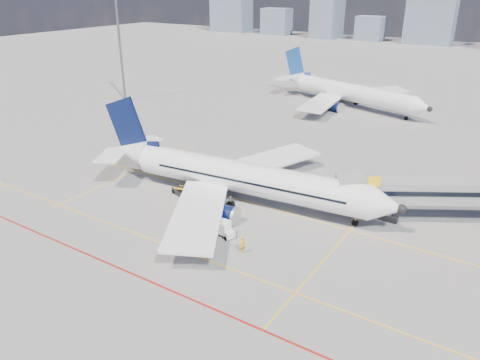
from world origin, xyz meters
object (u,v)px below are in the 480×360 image
object	(u,v)px
second_aircraft	(347,92)
baggage_tug	(226,231)
belt_loader	(184,193)
ramp_worker	(243,245)
cargo_dolly	(218,226)
main_aircraft	(235,176)

from	to	relation	value
second_aircraft	baggage_tug	size ratio (longest dim) A/B	16.70
second_aircraft	belt_loader	xyz separation A→B (m)	(-0.09, -58.61, -2.60)
second_aircraft	ramp_worker	distance (m)	67.64
ramp_worker	cargo_dolly	bearing A→B (deg)	84.15
baggage_tug	second_aircraft	bearing A→B (deg)	122.32
second_aircraft	cargo_dolly	size ratio (longest dim) A/B	12.08
baggage_tug	belt_loader	bearing A→B (deg)	175.04
baggage_tug	belt_loader	size ratio (longest dim) A/B	0.40
main_aircraft	belt_loader	xyz separation A→B (m)	(-6.01, -3.17, -2.59)
cargo_dolly	ramp_worker	bearing A→B (deg)	-19.91
baggage_tug	cargo_dolly	bearing A→B (deg)	-159.86
second_aircraft	baggage_tug	world-z (taller)	second_aircraft
main_aircraft	belt_loader	bearing A→B (deg)	-157.56
main_aircraft	second_aircraft	distance (m)	55.75
main_aircraft	cargo_dolly	bearing A→B (deg)	-74.10
baggage_tug	ramp_worker	xyz separation A→B (m)	(3.50, -1.93, 0.26)
cargo_dolly	belt_loader	size ratio (longest dim) A/B	0.56
cargo_dolly	belt_loader	distance (m)	10.93
second_aircraft	cargo_dolly	world-z (taller)	second_aircraft
baggage_tug	ramp_worker	bearing A→B (deg)	-5.82
second_aircraft	baggage_tug	bearing A→B (deg)	-63.24
baggage_tug	ramp_worker	distance (m)	4.01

